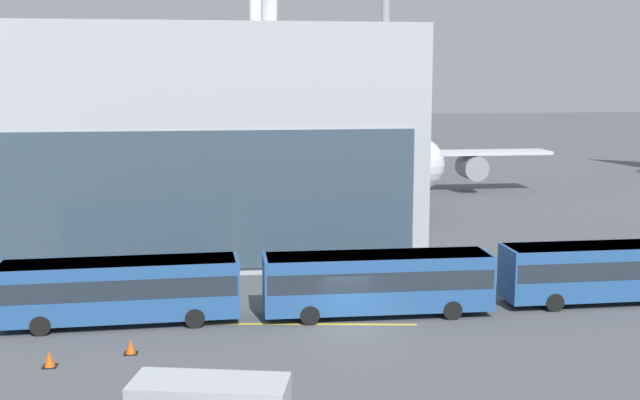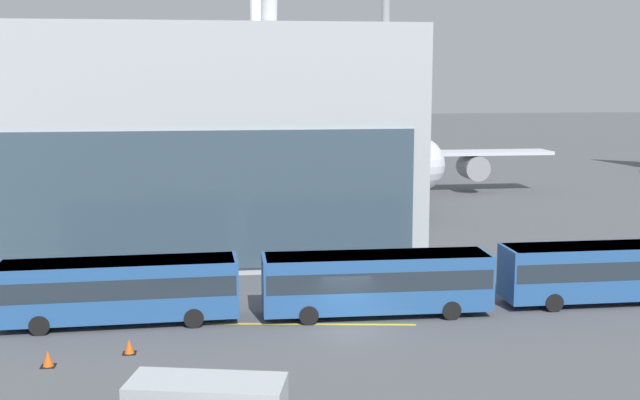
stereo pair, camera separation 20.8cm
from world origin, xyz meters
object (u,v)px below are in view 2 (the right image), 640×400
at_px(shuttle_bus_2, 609,269).
at_px(shuttle_bus_0, 119,287).
at_px(traffic_cone_0, 129,346).
at_px(traffic_cone_1, 48,359).
at_px(shuttle_bus_1, 377,280).
at_px(airliner_at_gate_far, 378,148).

bearing_deg(shuttle_bus_2, shuttle_bus_0, -179.48).
xyz_separation_m(shuttle_bus_0, traffic_cone_0, (0.91, -4.59, -1.60)).
xyz_separation_m(shuttle_bus_2, traffic_cone_1, (-29.04, -6.15, -1.58)).
bearing_deg(traffic_cone_0, shuttle_bus_1, 19.31).
bearing_deg(airliner_at_gate_far, traffic_cone_0, -24.41).
bearing_deg(shuttle_bus_1, shuttle_bus_0, 179.99).
relative_size(shuttle_bus_0, shuttle_bus_1, 1.00).
relative_size(shuttle_bus_1, shuttle_bus_2, 1.00).
height_order(shuttle_bus_0, shuttle_bus_2, same).
bearing_deg(shuttle_bus_1, traffic_cone_1, -159.51).
bearing_deg(airliner_at_gate_far, traffic_cone_1, -27.14).
distance_m(airliner_at_gate_far, traffic_cone_1, 53.78).
bearing_deg(shuttle_bus_2, traffic_cone_0, -169.35).
bearing_deg(airliner_at_gate_far, shuttle_bus_1, -11.68).
relative_size(airliner_at_gate_far, traffic_cone_0, 55.69).
height_order(shuttle_bus_1, traffic_cone_0, shuttle_bus_1).
distance_m(shuttle_bus_0, shuttle_bus_1, 13.30).
distance_m(airliner_at_gate_far, shuttle_bus_2, 41.87).
distance_m(airliner_at_gate_far, shuttle_bus_0, 47.41).
bearing_deg(traffic_cone_0, shuttle_bus_2, 10.88).
relative_size(airliner_at_gate_far, shuttle_bus_0, 3.15).
xyz_separation_m(shuttle_bus_0, shuttle_bus_1, (13.30, -0.25, 0.00)).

